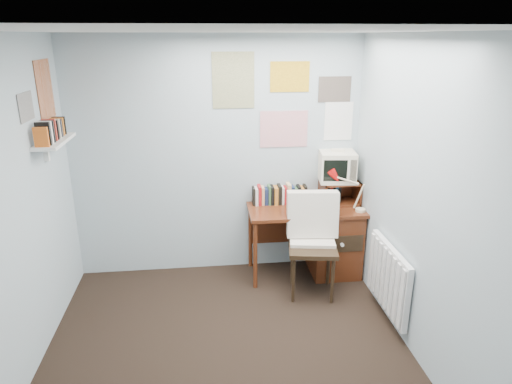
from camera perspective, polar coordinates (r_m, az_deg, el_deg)
ground at (r=3.80m, az=-3.23°, el=-21.62°), size 3.50×3.50×0.00m
back_wall at (r=4.80m, az=-4.86°, el=4.14°), size 3.00×0.02×2.50m
right_wall at (r=3.54m, az=21.42°, el=-2.62°), size 0.02×3.50×2.50m
ceiling at (r=2.89m, az=-4.19°, el=19.47°), size 3.00×3.50×0.02m
desk at (r=5.00m, az=9.13°, el=-5.68°), size 1.20×0.55×0.76m
desk_chair at (r=4.54m, az=7.09°, el=-6.98°), size 0.58×0.56×0.99m
desk_lamp at (r=4.75m, az=13.08°, el=-0.24°), size 0.30×0.27×0.38m
tv_riser at (r=4.96m, az=10.39°, el=-0.01°), size 0.40×0.30×0.25m
crt_tv at (r=4.88m, az=10.08°, el=3.36°), size 0.40×0.38×0.35m
book_row at (r=4.89m, az=3.06°, el=-0.20°), size 0.60×0.14×0.22m
radiator at (r=4.31m, az=16.24°, el=-10.30°), size 0.09×0.80×0.60m
wall_shelf at (r=4.26m, az=-23.90°, el=5.82°), size 0.20×0.62×0.24m
posters_back at (r=4.75m, az=3.58°, el=11.41°), size 1.20×0.01×0.90m
posters_left at (r=4.23m, az=-25.83°, el=10.73°), size 0.01×0.70×0.60m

